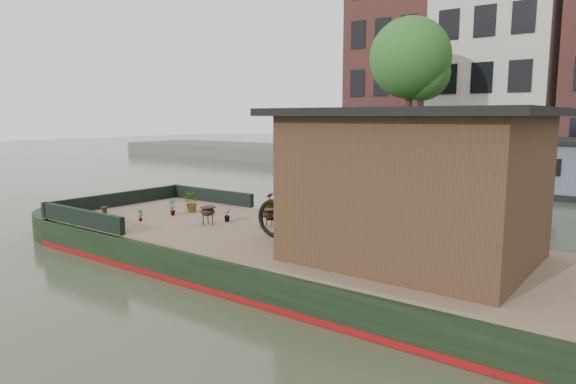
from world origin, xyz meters
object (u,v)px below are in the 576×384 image
Objects in this scene: brazier_rear at (208,216)px; cabin at (416,183)px; brazier_front at (267,218)px; potted_plant_a at (172,207)px; dinghy at (371,180)px; bicycle at (306,212)px.

cabin is at bearing 2.97° from brazier_rear.
brazier_front is (-3.43, 0.38, -1.04)m from cabin.
potted_plant_a is 0.14× the size of dinghy.
dinghy is (-6.91, 11.50, -1.59)m from cabin.
potted_plant_a is (-4.01, 0.26, -0.38)m from bicycle.
bicycle is at bearing -172.63° from cabin.
cabin reaches higher than brazier_front.
potted_plant_a is 11.55m from dinghy.
potted_plant_a is at bearing 85.05° from bicycle.
bicycle reaches higher than potted_plant_a.
dinghy is (-0.91, 11.50, -0.56)m from potted_plant_a.
brazier_front is at bearing -176.68° from dinghy.
bicycle is at bearing -0.46° from brazier_rear.
bicycle is 12.78m from dinghy.
cabin is 10.65× the size of brazier_front.
brazier_front is at bearing 64.88° from bicycle.
bicycle is 1.63m from brazier_front.
cabin is 10.31× the size of brazier_rear.
dinghy is (-3.48, 11.12, -0.55)m from brazier_front.
dinghy is at bearing 101.31° from brazier_rear.
brazier_rear is 0.14× the size of dinghy.
potted_plant_a is 1.46m from brazier_rear.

